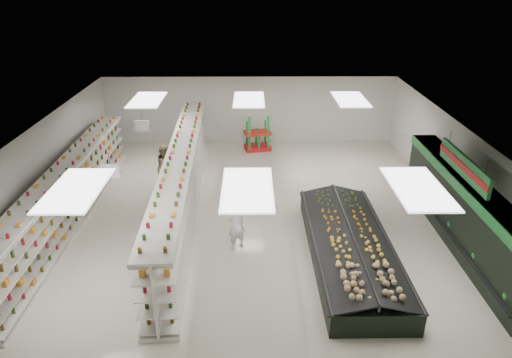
{
  "coord_description": "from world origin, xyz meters",
  "views": [
    {
      "loc": [
        0.11,
        -13.57,
        7.83
      ],
      "look_at": [
        0.24,
        0.5,
        1.33
      ],
      "focal_mm": 32.0,
      "sensor_mm": 36.0,
      "label": 1
    }
  ],
  "objects_px": {
    "soda_endcap": "(258,134)",
    "shopper_background": "(166,167)",
    "gondola_center": "(183,185)",
    "produce_island": "(350,246)",
    "gondola_left": "(68,198)",
    "shopper_main": "(236,224)"
  },
  "relations": [
    {
      "from": "gondola_center",
      "to": "shopper_background",
      "type": "bearing_deg",
      "value": 113.56
    },
    {
      "from": "shopper_main",
      "to": "gondola_center",
      "type": "bearing_deg",
      "value": -86.43
    },
    {
      "from": "shopper_background",
      "to": "gondola_left",
      "type": "bearing_deg",
      "value": 148.23
    },
    {
      "from": "gondola_left",
      "to": "soda_endcap",
      "type": "bearing_deg",
      "value": 46.12
    },
    {
      "from": "gondola_left",
      "to": "shopper_main",
      "type": "xyz_separation_m",
      "value": [
        5.64,
        -1.66,
        -0.08
      ]
    },
    {
      "from": "soda_endcap",
      "to": "shopper_background",
      "type": "bearing_deg",
      "value": -130.66
    },
    {
      "from": "gondola_left",
      "to": "shopper_background",
      "type": "relative_size",
      "value": 6.37
    },
    {
      "from": "soda_endcap",
      "to": "shopper_background",
      "type": "distance_m",
      "value": 5.5
    },
    {
      "from": "soda_endcap",
      "to": "produce_island",
      "type": "bearing_deg",
      "value": -73.99
    },
    {
      "from": "gondola_center",
      "to": "shopper_background",
      "type": "height_order",
      "value": "gondola_center"
    },
    {
      "from": "produce_island",
      "to": "shopper_background",
      "type": "height_order",
      "value": "shopper_background"
    },
    {
      "from": "gondola_center",
      "to": "shopper_main",
      "type": "height_order",
      "value": "gondola_center"
    },
    {
      "from": "soda_endcap",
      "to": "gondola_center",
      "type": "bearing_deg",
      "value": -113.91
    },
    {
      "from": "gondola_left",
      "to": "shopper_background",
      "type": "height_order",
      "value": "gondola_left"
    },
    {
      "from": "produce_island",
      "to": "shopper_background",
      "type": "xyz_separation_m",
      "value": [
        -6.18,
        4.88,
        0.46
      ]
    },
    {
      "from": "gondola_center",
      "to": "soda_endcap",
      "type": "distance_m",
      "value": 6.61
    },
    {
      "from": "gondola_left",
      "to": "soda_endcap",
      "type": "xyz_separation_m",
      "value": [
        6.39,
        6.77,
        -0.15
      ]
    },
    {
      "from": "produce_island",
      "to": "shopper_main",
      "type": "xyz_separation_m",
      "value": [
        -3.35,
        0.62,
        0.39
      ]
    },
    {
      "from": "produce_island",
      "to": "soda_endcap",
      "type": "relative_size",
      "value": 4.09
    },
    {
      "from": "produce_island",
      "to": "shopper_main",
      "type": "height_order",
      "value": "shopper_main"
    },
    {
      "from": "gondola_center",
      "to": "shopper_main",
      "type": "relative_size",
      "value": 7.66
    },
    {
      "from": "shopper_main",
      "to": "soda_endcap",
      "type": "bearing_deg",
      "value": -130.48
    }
  ]
}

